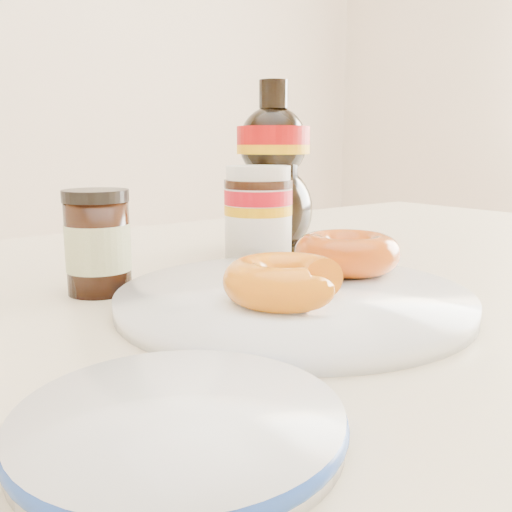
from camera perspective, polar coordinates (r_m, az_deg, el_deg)
dining_table at (r=0.58m, az=4.89°, el=-10.83°), size 1.40×0.90×0.75m
plate at (r=0.47m, az=3.72°, el=-4.22°), size 0.29×0.29×0.01m
donut_bitten at (r=0.43m, az=2.86°, el=-2.48°), size 0.12×0.12×0.03m
donut_whole at (r=0.54m, az=9.09°, el=0.34°), size 0.10×0.10×0.03m
nutella_jar at (r=0.64m, az=0.23°, el=4.57°), size 0.08×0.08×0.11m
syrup_bottle at (r=0.71m, az=1.72°, el=8.87°), size 0.12×0.11×0.21m
dark_jar at (r=0.52m, az=-15.53°, el=1.25°), size 0.06×0.06×0.09m
blue_rim_saucer at (r=0.27m, az=-7.68°, el=-16.22°), size 0.15×0.15×0.02m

